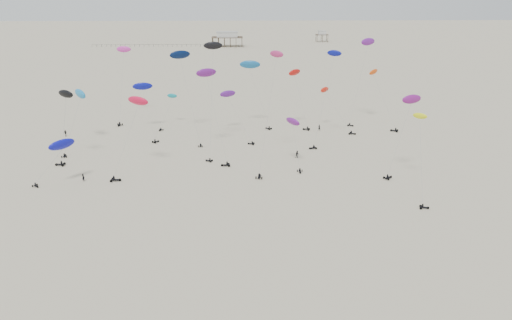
{
  "coord_description": "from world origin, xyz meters",
  "views": [
    {
      "loc": [
        -3.22,
        0.57,
        36.96
      ],
      "look_at": [
        0.0,
        88.0,
        7.0
      ],
      "focal_mm": 35.0,
      "sensor_mm": 36.0,
      "label": 1
    }
  ],
  "objects_px": {
    "rig_4": "(366,53)",
    "rig_9": "(379,87)",
    "rig_0": "(294,130)",
    "pavilion_main": "(227,40)",
    "pavilion_small": "(322,37)",
    "spectator_0": "(84,181)"
  },
  "relations": [
    {
      "from": "rig_4",
      "to": "rig_9",
      "type": "height_order",
      "value": "rig_4"
    },
    {
      "from": "rig_0",
      "to": "rig_9",
      "type": "relative_size",
      "value": 0.58
    },
    {
      "from": "pavilion_main",
      "to": "pavilion_small",
      "type": "relative_size",
      "value": 2.33
    },
    {
      "from": "pavilion_main",
      "to": "rig_0",
      "type": "height_order",
      "value": "rig_0"
    },
    {
      "from": "pavilion_small",
      "to": "rig_4",
      "type": "bearing_deg",
      "value": -96.48
    },
    {
      "from": "pavilion_main",
      "to": "rig_4",
      "type": "relative_size",
      "value": 0.87
    },
    {
      "from": "rig_9",
      "to": "pavilion_small",
      "type": "bearing_deg",
      "value": 18.79
    },
    {
      "from": "pavilion_small",
      "to": "rig_9",
      "type": "height_order",
      "value": "rig_9"
    },
    {
      "from": "pavilion_small",
      "to": "rig_4",
      "type": "relative_size",
      "value": 0.37
    },
    {
      "from": "pavilion_main",
      "to": "rig_9",
      "type": "relative_size",
      "value": 1.1
    },
    {
      "from": "pavilion_main",
      "to": "rig_0",
      "type": "xyz_separation_m",
      "value": [
        18.9,
        -245.38,
        3.85
      ]
    },
    {
      "from": "rig_4",
      "to": "rig_9",
      "type": "xyz_separation_m",
      "value": [
        4.29,
        -1.21,
        -9.38
      ]
    },
    {
      "from": "pavilion_small",
      "to": "rig_9",
      "type": "distance_m",
      "value": 239.96
    },
    {
      "from": "rig_0",
      "to": "spectator_0",
      "type": "distance_m",
      "value": 45.23
    },
    {
      "from": "rig_9",
      "to": "rig_4",
      "type": "bearing_deg",
      "value": 98.47
    },
    {
      "from": "pavilion_small",
      "to": "rig_9",
      "type": "bearing_deg",
      "value": -95.43
    },
    {
      "from": "pavilion_main",
      "to": "pavilion_small",
      "type": "height_order",
      "value": "pavilion_main"
    },
    {
      "from": "pavilion_main",
      "to": "rig_9",
      "type": "xyz_separation_m",
      "value": [
        47.31,
        -208.78,
        6.28
      ]
    },
    {
      "from": "rig_0",
      "to": "rig_4",
      "type": "xyz_separation_m",
      "value": [
        24.13,
        37.81,
        11.81
      ]
    },
    {
      "from": "pavilion_small",
      "to": "spectator_0",
      "type": "distance_m",
      "value": 299.0
    },
    {
      "from": "rig_0",
      "to": "rig_4",
      "type": "relative_size",
      "value": 0.46
    },
    {
      "from": "rig_4",
      "to": "spectator_0",
      "type": "bearing_deg",
      "value": -19.26
    }
  ]
}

